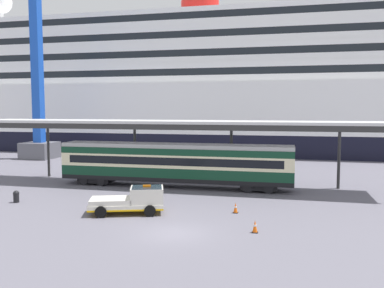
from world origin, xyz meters
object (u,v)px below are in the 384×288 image
at_px(service_truck, 134,200).
at_px(traffic_cone_near, 236,208).
at_px(cruise_ship, 216,90).
at_px(train_carriage, 174,163).
at_px(traffic_cone_mid, 255,226).
at_px(quay_bollard, 16,196).
at_px(dockside_crane, 40,56).

xyz_separation_m(service_truck, traffic_cone_near, (7.02, 1.74, -0.62)).
bearing_deg(cruise_ship, train_carriage, -86.25).
bearing_deg(traffic_cone_mid, quay_bollard, 169.13).
xyz_separation_m(train_carriage, quay_bollard, (-10.51, -8.95, -1.79)).
height_order(cruise_ship, service_truck, cruise_ship).
bearing_deg(cruise_ship, dockside_crane, -136.61).
relative_size(train_carriage, dockside_crane, 0.44).
height_order(service_truck, traffic_cone_mid, service_truck).
distance_m(traffic_cone_mid, quay_bollard, 19.36).
distance_m(train_carriage, service_truck, 10.09).
xyz_separation_m(traffic_cone_near, traffic_cone_mid, (1.70, -4.34, 0.01)).
relative_size(service_truck, traffic_cone_mid, 7.23).
bearing_deg(traffic_cone_near, traffic_cone_mid, -68.64).
xyz_separation_m(service_truck, quay_bollard, (-10.29, 1.05, -0.47)).
distance_m(cruise_ship, quay_bollard, 48.73).
relative_size(train_carriage, traffic_cone_mid, 28.48).
distance_m(cruise_ship, train_carriage, 39.01).
bearing_deg(quay_bollard, traffic_cone_near, 2.28).
xyz_separation_m(traffic_cone_mid, dockside_crane, (-33.38, 29.43, 14.70)).
height_order(train_carriage, quay_bollard, train_carriage).
bearing_deg(service_truck, train_carriage, 88.73).
bearing_deg(traffic_cone_near, service_truck, -166.07).
height_order(cruise_ship, traffic_cone_mid, cruise_ship).
height_order(service_truck, quay_bollard, service_truck).
bearing_deg(train_carriage, cruise_ship, 93.75).
relative_size(train_carriage, quay_bollard, 22.87).
relative_size(service_truck, quay_bollard, 5.80).
distance_m(traffic_cone_near, traffic_cone_mid, 4.66).
distance_m(dockside_crane, quay_bollard, 32.91).
bearing_deg(quay_bollard, cruise_ship, 80.30).
bearing_deg(traffic_cone_mid, train_carriage, 123.98).
bearing_deg(quay_bollard, dockside_crane, 119.14).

